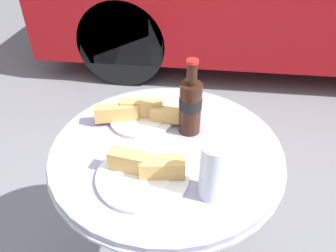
# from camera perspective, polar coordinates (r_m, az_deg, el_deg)

# --- Properties ---
(bistro_table) EXTENTS (0.71, 0.71, 0.76)m
(bistro_table) POSITION_cam_1_polar(r_m,az_deg,el_deg) (1.12, -0.22, -10.58)
(bistro_table) COLOR #B7B7BC
(bistro_table) RESTS_ON ground_plane
(cola_bottle_left) EXTENTS (0.07, 0.07, 0.25)m
(cola_bottle_left) POSITION_cam_1_polar(r_m,az_deg,el_deg) (1.01, 3.93, 3.67)
(cola_bottle_left) COLOR #33190F
(cola_bottle_left) RESTS_ON bistro_table
(drinking_glass) EXTENTS (0.07, 0.07, 0.16)m
(drinking_glass) POSITION_cam_1_polar(r_m,az_deg,el_deg) (0.82, 7.77, -8.19)
(drinking_glass) COLOR #C68923
(drinking_glass) RESTS_ON bistro_table
(lunch_plate_near) EXTENTS (0.31, 0.22, 0.07)m
(lunch_plate_near) POSITION_cam_1_polar(r_m,az_deg,el_deg) (1.09, -4.66, 2.03)
(lunch_plate_near) COLOR white
(lunch_plate_near) RESTS_ON bistro_table
(lunch_plate_far) EXTENTS (0.25, 0.25, 0.07)m
(lunch_plate_far) POSITION_cam_1_polar(r_m,az_deg,el_deg) (0.89, -4.13, -7.89)
(lunch_plate_far) COLOR white
(lunch_plate_far) RESTS_ON bistro_table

